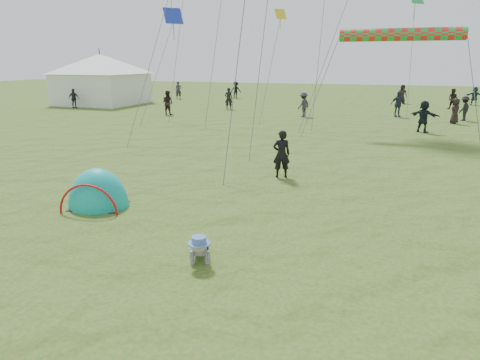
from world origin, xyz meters
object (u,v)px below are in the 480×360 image
(standing_adult, at_px, (281,154))
(event_marquee, at_px, (101,77))
(crawling_toddler, at_px, (200,246))
(popup_tent, at_px, (99,206))

(standing_adult, bearing_deg, event_marquee, -65.50)
(crawling_toddler, distance_m, event_marquee, 34.60)
(popup_tent, relative_size, standing_adult, 1.32)
(popup_tent, height_order, event_marquee, event_marquee)
(popup_tent, distance_m, standing_adult, 6.12)
(popup_tent, xyz_separation_m, standing_adult, (4.01, 4.55, 0.81))
(crawling_toddler, height_order, popup_tent, popup_tent)
(crawling_toddler, relative_size, standing_adult, 0.50)
(popup_tent, height_order, standing_adult, standing_adult)
(event_marquee, bearing_deg, popup_tent, -54.14)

